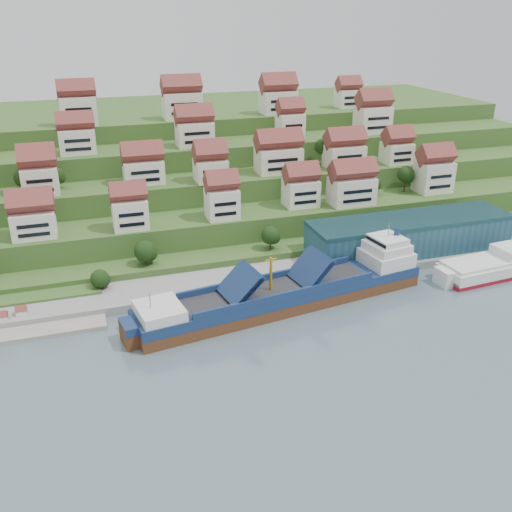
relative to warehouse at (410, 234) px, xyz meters
name	(u,v)px	position (x,y,z in m)	size (l,w,h in m)	color
ground	(257,310)	(-52.00, -17.00, -7.20)	(300.00, 300.00, 0.00)	slate
quay	(309,270)	(-32.00, -2.00, -6.10)	(180.00, 14.00, 2.20)	gray
pebble_beach	(5,322)	(-110.00, -5.00, -6.70)	(45.00, 20.00, 1.00)	gray
hillside	(176,164)	(-52.00, 86.55, 3.46)	(260.00, 128.00, 31.00)	#2D4C1E
hillside_village	(200,155)	(-51.55, 43.28, 17.10)	(159.30, 64.09, 29.49)	silver
hillside_trees	(184,195)	(-60.36, 27.39, 9.38)	(141.62, 62.37, 30.85)	#1C3812
warehouse	(410,234)	(0.00, 0.00, 0.00)	(60.00, 15.00, 10.00)	#234E61
flagpole	(311,259)	(-33.89, -7.00, -0.32)	(1.28, 0.16, 8.00)	gray
cargo_ship	(292,293)	(-43.02, -16.77, -4.04)	(75.21, 22.34, 16.44)	#532E19
second_ship	(490,267)	(14.57, -17.93, -4.75)	(28.68, 12.50, 8.11)	maroon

